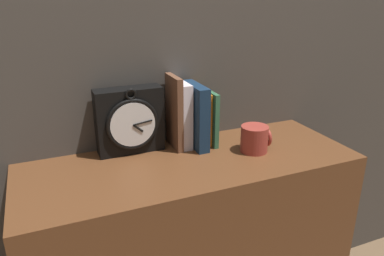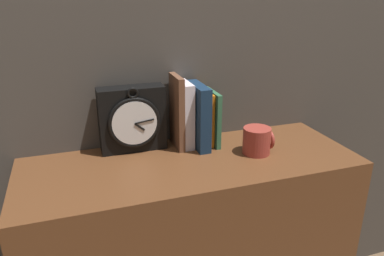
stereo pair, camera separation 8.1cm
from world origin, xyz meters
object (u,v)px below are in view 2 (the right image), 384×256
Objects in this scene: clock at (133,119)px; book_slot1_white at (185,115)px; book_slot3_orange at (206,118)px; book_slot4_green at (212,117)px; mug at (257,141)px; book_slot0_brown at (177,112)px; book_slot2_navy at (198,116)px.

clock is 1.01× the size of book_slot1_white.
book_slot4_green is (0.02, -0.01, 0.00)m from book_slot3_orange.
book_slot4_green is 0.18m from mug.
clock reaches higher than book_slot3_orange.
book_slot3_orange is at bearing 156.07° from book_slot4_green.
book_slot0_brown is 0.13m from book_slot4_green.
book_slot2_navy is (0.04, -0.02, -0.00)m from book_slot1_white.
clock is 0.91× the size of book_slot0_brown.
book_slot1_white is 1.03× the size of book_slot2_navy.
clock is at bearing 170.25° from book_slot2_navy.
book_slot2_navy reaches higher than book_slot3_orange.
book_slot0_brown reaches higher than clock.
book_slot0_brown is (0.15, -0.02, 0.02)m from clock.
book_slot3_orange is (0.03, 0.02, -0.02)m from book_slot2_navy.
clock is 0.22m from book_slot2_navy.
mug is (0.38, -0.16, -0.06)m from clock.
book_slot0_brown is 0.28m from mug.
book_slot1_white is 2.30× the size of mug.
book_slot3_orange is at bearing -0.77° from book_slot1_white.
mug is (0.11, -0.13, -0.05)m from book_slot4_green.
clock is 0.25m from book_slot3_orange.
book_slot2_navy is at bearing 143.76° from mug.
book_slot0_brown is 1.32× the size of book_slot4_green.
book_slot4_green is (0.09, -0.01, -0.02)m from book_slot1_white.
clock is at bearing 175.92° from book_slot3_orange.
clock is at bearing 172.66° from book_slot0_brown.
clock reaches higher than mug.
clock is at bearing 174.35° from book_slot4_green.
book_slot2_navy is 0.21m from mug.
book_slot0_brown is at bearing 165.28° from book_slot2_navy.
book_slot3_orange reaches higher than mug.
mug is at bearing -47.13° from book_slot3_orange.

